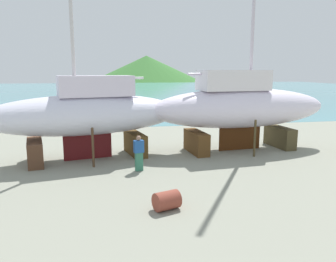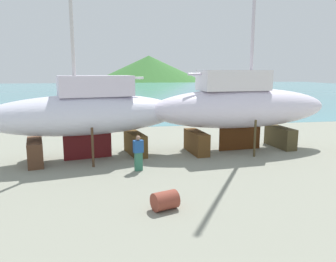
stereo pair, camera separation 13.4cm
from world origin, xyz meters
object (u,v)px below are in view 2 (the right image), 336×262
object	(u,v)px
sailboat_large_starboard	(240,106)
sailboat_small_center	(87,113)
barrel_rust_far	(165,200)
worker	(138,153)

from	to	relation	value
sailboat_large_starboard	sailboat_small_center	world-z (taller)	sailboat_small_center
sailboat_large_starboard	barrel_rust_far	size ratio (longest dim) A/B	20.82
sailboat_large_starboard	sailboat_small_center	size ratio (longest dim) A/B	0.97
sailboat_small_center	barrel_rust_far	world-z (taller)	sailboat_small_center
sailboat_small_center	barrel_rust_far	xyz separation A→B (m)	(2.88, -7.03, -2.10)
sailboat_small_center	worker	size ratio (longest dim) A/B	10.72
sailboat_large_starboard	worker	size ratio (longest dim) A/B	10.38
sailboat_large_starboard	sailboat_small_center	distance (m)	8.49
sailboat_large_starboard	sailboat_small_center	xyz separation A→B (m)	(-8.47, -0.54, -0.12)
sailboat_small_center	sailboat_large_starboard	bearing A→B (deg)	171.62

